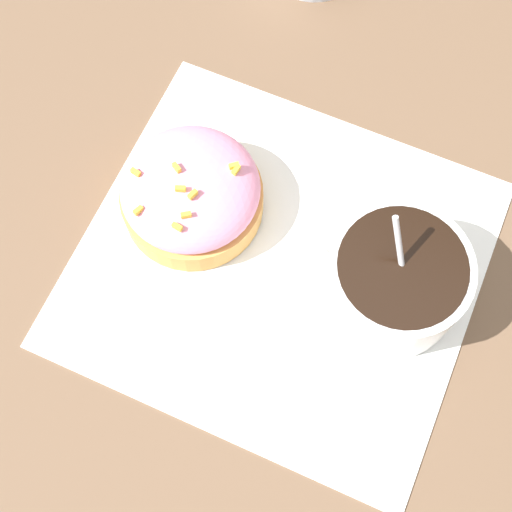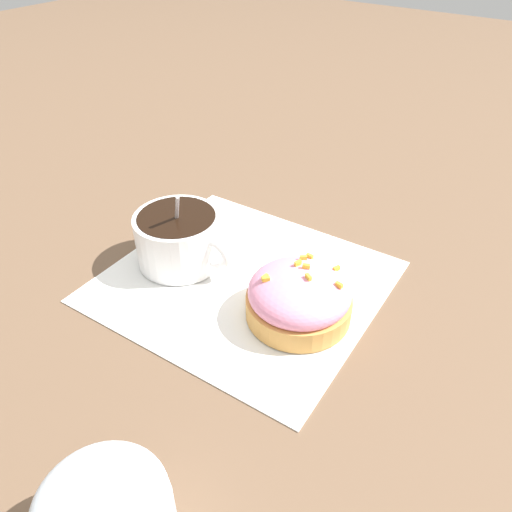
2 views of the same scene
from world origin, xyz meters
The scene contains 4 objects.
ground_plane centered at (0.00, 0.00, 0.00)m, with size 3.00×3.00×0.00m, color brown.
paper_napkin centered at (0.00, 0.00, 0.00)m, with size 0.29×0.27×0.00m.
coffee_cup centered at (-0.08, -0.01, 0.03)m, with size 0.12×0.09×0.09m.
frosted_pastry centered at (0.08, -0.01, 0.03)m, with size 0.10×0.10×0.05m.
Camera 2 is at (0.25, -0.33, 0.35)m, focal length 35.00 mm.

